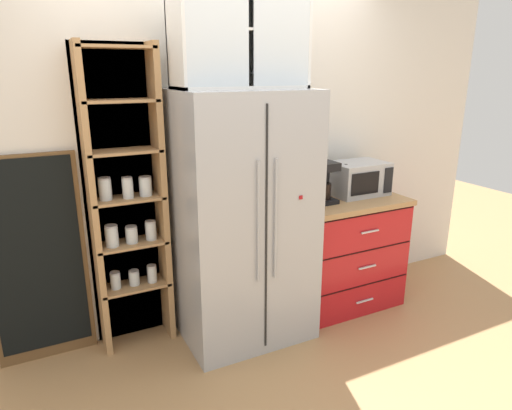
% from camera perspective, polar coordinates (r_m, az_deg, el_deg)
% --- Properties ---
extents(ground_plane, '(10.70, 10.70, 0.00)m').
position_cam_1_polar(ground_plane, '(3.46, -1.43, -15.61)').
color(ground_plane, tan).
extents(wall_back_cream, '(5.00, 0.10, 2.55)m').
position_cam_1_polar(wall_back_cream, '(3.34, -4.55, 6.74)').
color(wall_back_cream, silver).
rests_on(wall_back_cream, ground).
extents(refrigerator, '(0.88, 0.70, 1.74)m').
position_cam_1_polar(refrigerator, '(3.10, -1.65, -1.78)').
color(refrigerator, '#ADAFB5').
rests_on(refrigerator, ground).
extents(pantry_shelf_column, '(0.52, 0.25, 2.02)m').
position_cam_1_polar(pantry_shelf_column, '(3.11, -16.11, 0.44)').
color(pantry_shelf_column, brown).
rests_on(pantry_shelf_column, ground).
extents(counter_cabinet, '(0.89, 0.62, 0.89)m').
position_cam_1_polar(counter_cabinet, '(3.73, 10.92, -5.68)').
color(counter_cabinet, red).
rests_on(counter_cabinet, ground).
extents(microwave, '(0.44, 0.33, 0.26)m').
position_cam_1_polar(microwave, '(3.68, 12.77, 3.32)').
color(microwave, '#ADAFB5').
rests_on(microwave, counter_cabinet).
extents(coffee_maker, '(0.17, 0.20, 0.31)m').
position_cam_1_polar(coffee_maker, '(3.42, 8.26, 2.97)').
color(coffee_maker, black).
rests_on(coffee_maker, counter_cabinet).
extents(mug_navy, '(0.12, 0.08, 0.09)m').
position_cam_1_polar(mug_navy, '(3.57, 11.45, 1.60)').
color(mug_navy, navy).
rests_on(mug_navy, counter_cabinet).
extents(mug_cream, '(0.12, 0.09, 0.09)m').
position_cam_1_polar(mug_cream, '(3.55, 11.71, 1.50)').
color(mug_cream, silver).
rests_on(mug_cream, counter_cabinet).
extents(bottle_amber, '(0.07, 0.07, 0.25)m').
position_cam_1_polar(bottle_amber, '(3.60, 10.88, 2.79)').
color(bottle_amber, brown).
rests_on(bottle_amber, counter_cabinet).
extents(bottle_clear, '(0.06, 0.06, 0.26)m').
position_cam_1_polar(bottle_clear, '(3.58, 11.20, 2.77)').
color(bottle_clear, silver).
rests_on(bottle_clear, counter_cabinet).
extents(upper_cabinet, '(0.85, 0.32, 0.69)m').
position_cam_1_polar(upper_cabinet, '(2.99, -2.28, 21.11)').
color(upper_cabinet, silver).
rests_on(upper_cabinet, refrigerator).
extents(chalkboard_menu, '(0.60, 0.04, 1.38)m').
position_cam_1_polar(chalkboard_menu, '(3.19, -26.03, -6.37)').
color(chalkboard_menu, brown).
rests_on(chalkboard_menu, ground).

